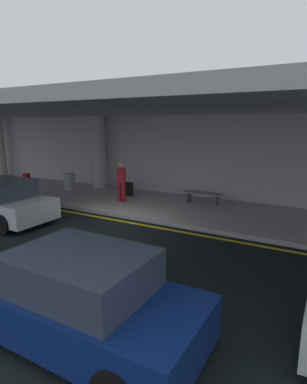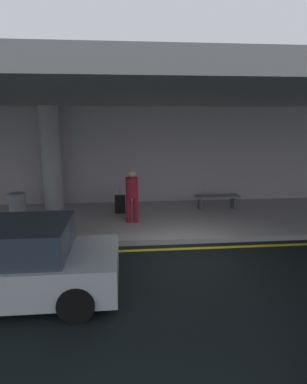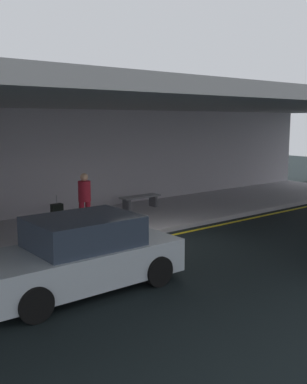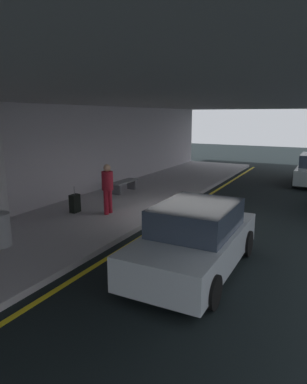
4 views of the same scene
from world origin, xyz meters
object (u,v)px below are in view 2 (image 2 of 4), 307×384
(bench_metal, at_px, (217,199))
(trash_bin_steel, at_px, (18,206))
(car_silver, at_px, (10,264))
(traveler_with_luggage, at_px, (132,193))
(support_column_left_mid, at_px, (51,158))
(suitcase_upright_primary, at_px, (120,204))

(bench_metal, height_order, trash_bin_steel, trash_bin_steel)
(car_silver, xyz_separation_m, traveler_with_luggage, (2.42, 4.02, 0.40))
(bench_metal, bearing_deg, traveler_with_luggage, -156.82)
(trash_bin_steel, bearing_deg, support_column_left_mid, 53.88)
(support_column_left_mid, distance_m, suitcase_upright_primary, 2.98)
(car_silver, xyz_separation_m, bench_metal, (5.54, 5.36, -0.21))
(car_silver, relative_size, traveler_with_luggage, 2.44)
(traveler_with_luggage, xyz_separation_m, bench_metal, (3.12, 1.34, -0.61))
(car_silver, relative_size, suitcase_upright_primary, 4.56)
(car_silver, bearing_deg, trash_bin_steel, 105.43)
(support_column_left_mid, relative_size, suitcase_upright_primary, 4.06)
(support_column_left_mid, distance_m, trash_bin_steel, 2.09)
(support_column_left_mid, relative_size, bench_metal, 2.28)
(car_silver, height_order, traveler_with_luggage, traveler_with_luggage)
(support_column_left_mid, xyz_separation_m, suitcase_upright_primary, (2.41, -0.89, -1.51))
(support_column_left_mid, height_order, trash_bin_steel, support_column_left_mid)
(car_silver, distance_m, suitcase_upright_primary, 5.52)
(car_silver, distance_m, trash_bin_steel, 4.93)
(suitcase_upright_primary, bearing_deg, trash_bin_steel, -169.41)
(traveler_with_luggage, relative_size, bench_metal, 1.05)
(suitcase_upright_primary, bearing_deg, car_silver, -107.30)
(traveler_with_luggage, distance_m, trash_bin_steel, 3.82)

